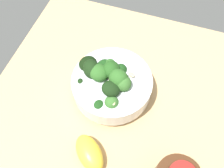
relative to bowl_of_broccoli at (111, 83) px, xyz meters
The scene contains 3 objects.
ground_plane 8.57cm from the bowl_of_broccoli, 135.23° to the left, with size 61.96×61.96×4.47cm, color tan.
bowl_of_broccoli is the anchor object (origin of this frame).
lemon_wedge 15.48cm from the bowl_of_broccoli, 92.75° to the left, with size 8.11×4.58×3.81cm, color yellow.
Camera 1 is at (-4.97, 21.66, 50.71)cm, focal length 39.36 mm.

